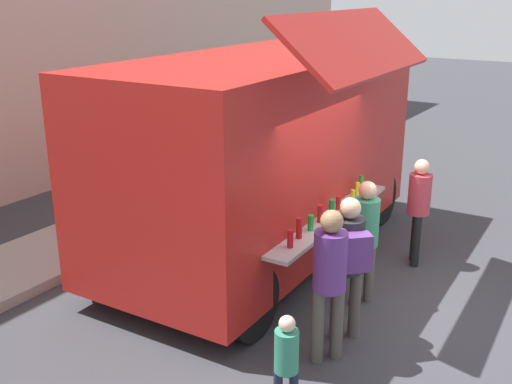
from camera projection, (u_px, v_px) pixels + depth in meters
ground_plane at (387, 307)px, 7.94m from camera, size 60.00×60.00×0.00m
food_truck_main at (264, 151)px, 9.04m from camera, size 5.84×3.47×3.68m
trash_bin at (267, 150)px, 13.66m from camera, size 0.60×0.60×1.00m
customer_front_ordering at (365, 232)px, 7.74m from camera, size 0.34×0.34×1.67m
customer_mid_with_backpack at (349, 256)px, 6.89m from camera, size 0.54×0.54×1.75m
customer_rear_waiting at (330, 273)px, 6.50m from camera, size 0.36×0.36×1.77m
customer_extra_browsing at (419, 202)px, 8.91m from camera, size 0.33×0.33×1.62m
child_near_queue at (286, 359)px, 5.65m from camera, size 0.23×0.23×1.13m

